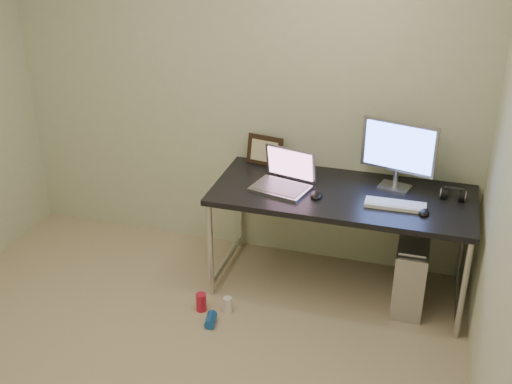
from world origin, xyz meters
The scene contains 17 objects.
wall_back centered at (0.00, 1.75, 1.25)m, with size 3.50×0.02×2.50m, color beige.
wall_right centered at (1.75, 0.00, 1.25)m, with size 0.02×3.50×2.50m, color beige.
desk centered at (0.84, 1.37, 0.68)m, with size 1.74×0.76×0.75m.
tower_computer centered at (1.34, 1.31, 0.24)m, with size 0.21×0.46×0.51m.
cable_a centered at (1.29, 1.70, 0.40)m, with size 0.01×0.01×0.70m, color black.
cable_b centered at (1.38, 1.68, 0.38)m, with size 0.01×0.01×0.72m, color black.
can_red centered at (0.01, 0.83, 0.06)m, with size 0.07×0.07×0.13m, color red.
can_white centered at (0.19, 0.86, 0.06)m, with size 0.06×0.06×0.11m, color white.
can_blue centered at (0.13, 0.70, 0.03)m, with size 0.07×0.07×0.12m, color #1A55AE.
laptop centered at (0.44, 1.35, 0.81)m, with size 0.43×0.38×0.26m.
monitor centered at (1.17, 1.55, 1.03)m, with size 0.50×0.19×0.47m.
keyboard centered at (1.20, 1.27, 0.76)m, with size 0.39×0.13×0.02m, color white.
mouse_right centered at (1.38, 1.22, 0.77)m, with size 0.07×0.11×0.04m, color black.
mouse_left centered at (0.68, 1.26, 0.77)m, with size 0.08×0.12×0.04m, color black.
headphones centered at (1.55, 1.49, 0.78)m, with size 0.15×0.09×0.10m.
picture_frame centered at (0.21, 1.67, 0.86)m, with size 0.27×0.03×0.22m, color black.
webcam centered at (0.38, 1.64, 0.84)m, with size 0.05×0.04×0.13m.
Camera 1 is at (1.39, -2.46, 2.65)m, focal length 45.00 mm.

